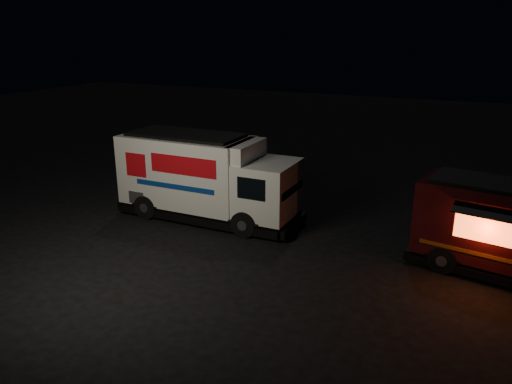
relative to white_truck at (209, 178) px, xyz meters
name	(u,v)px	position (x,y,z in m)	size (l,w,h in m)	color
ground	(219,252)	(1.74, -2.44, -1.54)	(80.00, 80.00, 0.00)	black
white_truck	(209,178)	(0.00, 0.00, 0.00)	(6.81, 2.32, 3.09)	white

